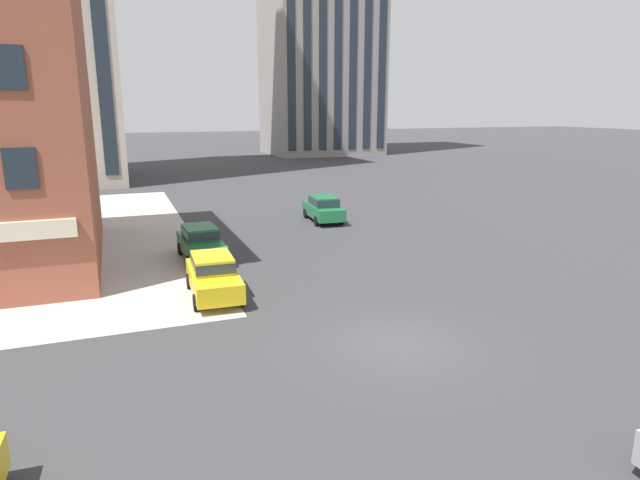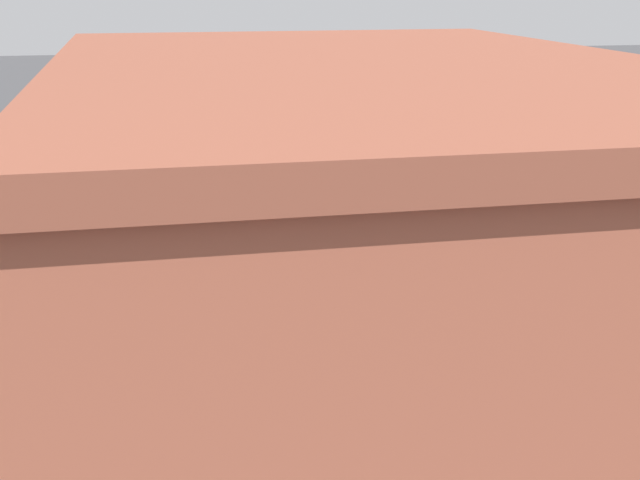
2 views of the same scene
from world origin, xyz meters
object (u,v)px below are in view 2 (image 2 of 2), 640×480
at_px(pedestrian_at_curb, 581,190).
at_px(bollard_sphere_curb_d, 537,206).
at_px(bench_near_signal, 571,214).
at_px(car_main_northbound_far, 366,192).
at_px(bollard_sphere_curb_a, 572,227).
at_px(pedestrian_with_bag, 554,190).
at_px(street_lamp_corner_near, 575,188).
at_px(street_lamp_corner_far, 507,144).
at_px(street_lamp_mid_sidewalk, 540,166).
at_px(traffic_signal_main, 602,174).
at_px(car_cross_eastbound, 447,323).
at_px(bollard_sphere_curb_b, 556,221).
at_px(car_main_northbound_near, 173,275).
at_px(pedestrian_by_lamp, 543,183).
at_px(bollard_sphere_curb_c, 548,215).
at_px(car_main_mid, 328,329).
at_px(bollard_sphere_curb_e, 522,200).

bearing_deg(pedestrian_at_curb, bollard_sphere_curb_d, 110.49).
distance_m(bench_near_signal, car_main_northbound_far, 14.99).
xyz_separation_m(bollard_sphere_curb_a, pedestrian_with_bag, (7.59, -2.47, 0.57)).
height_order(street_lamp_corner_near, street_lamp_corner_far, street_lamp_corner_far).
bearing_deg(street_lamp_corner_far, street_lamp_mid_sidewalk, -179.60).
bearing_deg(bench_near_signal, traffic_signal_main, 166.28).
relative_size(traffic_signal_main, car_cross_eastbound, 1.56).
bearing_deg(street_lamp_corner_far, car_cross_eastbound, 151.45).
bearing_deg(bollard_sphere_curb_b, car_main_northbound_near, 106.13).
bearing_deg(pedestrian_by_lamp, street_lamp_mid_sidewalk, 149.39).
bearing_deg(street_lamp_corner_far, traffic_signal_main, -179.85).
distance_m(bollard_sphere_curb_c, bollard_sphere_curb_d, 2.45).
bearing_deg(car_cross_eastbound, bollard_sphere_curb_a, -43.09).
xyz_separation_m(car_main_northbound_far, car_main_mid, (-25.19, 8.49, 0.00)).
height_order(pedestrian_at_curb, pedestrian_by_lamp, pedestrian_at_curb).
bearing_deg(car_main_mid, bollard_sphere_curb_a, -53.14).
bearing_deg(street_lamp_corner_far, pedestrian_by_lamp, -115.93).
relative_size(bollard_sphere_curb_e, street_lamp_mid_sidewalk, 0.13).
xyz_separation_m(bollard_sphere_curb_a, bollard_sphere_curb_e, (7.50, 0.16, 0.00)).
height_order(bollard_sphere_curb_c, street_lamp_corner_near, street_lamp_corner_near).
bearing_deg(street_lamp_mid_sidewalk, street_lamp_corner_far, 0.40).
bearing_deg(bollard_sphere_curb_d, pedestrian_at_curb, -69.51).
relative_size(car_cross_eastbound, car_main_mid, 1.00).
relative_size(bollard_sphere_curb_e, car_main_northbound_near, 0.15).
height_order(car_main_northbound_far, car_cross_eastbound, same).
distance_m(pedestrian_at_curb, car_cross_eastbound, 29.48).
bearing_deg(street_lamp_mid_sidewalk, pedestrian_with_bag, -47.58).
xyz_separation_m(bollard_sphere_curb_e, bench_near_signal, (-4.57, -1.65, -0.02)).
xyz_separation_m(bollard_sphere_curb_b, bollard_sphere_curb_c, (1.46, -0.17, 0.00)).
height_order(traffic_signal_main, car_cross_eastbound, traffic_signal_main).
bearing_deg(bollard_sphere_curb_e, traffic_signal_main, -179.13).
xyz_separation_m(bollard_sphere_curb_c, street_lamp_corner_near, (-3.81, 0.23, 2.88)).
relative_size(street_lamp_corner_near, street_lamp_corner_far, 0.81).
xyz_separation_m(traffic_signal_main, pedestrian_with_bag, (10.77, -2.46, -3.75)).
xyz_separation_m(traffic_signal_main, car_main_mid, (-11.93, 20.16, -3.75)).
relative_size(bollard_sphere_curb_a, bollard_sphere_curb_b, 1.00).
xyz_separation_m(bollard_sphere_curb_b, car_main_northbound_far, (8.51, 11.28, 0.57)).
distance_m(pedestrian_at_curb, pedestrian_with_bag, 2.03).
bearing_deg(bollard_sphere_curb_b, bench_near_signal, -54.17).
distance_m(traffic_signal_main, street_lamp_corner_near, 2.83).
xyz_separation_m(pedestrian_at_curb, car_main_northbound_far, (2.98, 16.10, -0.08)).
xyz_separation_m(bollard_sphere_curb_c, street_lamp_corner_far, (8.06, -0.18, 3.55)).
bearing_deg(street_lamp_corner_far, bench_near_signal, -169.41).
distance_m(bollard_sphere_curb_c, pedestrian_by_lamp, 7.37).
bearing_deg(bollard_sphere_curb_a, car_cross_eastbound, 136.91).
distance_m(street_lamp_corner_far, car_cross_eastbound, 30.42).
relative_size(pedestrian_with_bag, street_lamp_mid_sidewalk, 0.30).
xyz_separation_m(traffic_signal_main, bollard_sphere_curb_c, (6.20, 0.22, -4.32)).
bearing_deg(traffic_signal_main, bollard_sphere_curb_d, -0.26).
bearing_deg(car_main_mid, street_lamp_corner_far, -37.52).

